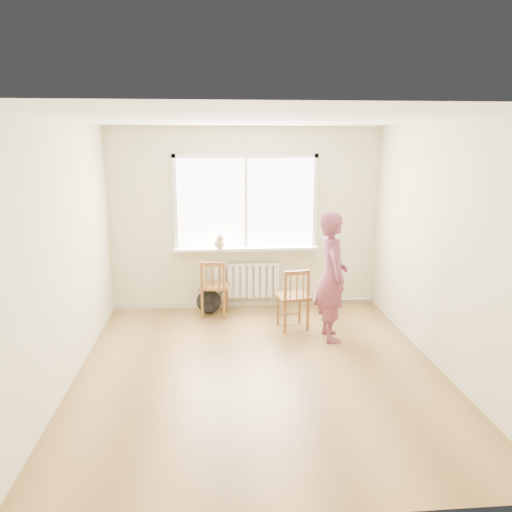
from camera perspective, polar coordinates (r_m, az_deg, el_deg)
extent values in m
plane|color=#A67944|center=(5.68, 0.43, -12.93)|extent=(4.50, 4.50, 0.00)
plane|color=white|center=(5.11, 0.48, 15.43)|extent=(4.50, 4.50, 0.00)
cube|color=beige|center=(7.44, -1.18, 4.21)|extent=(4.00, 0.01, 2.70)
cube|color=white|center=(7.39, -1.18, 6.11)|extent=(2.00, 0.02, 1.30)
cube|color=white|center=(7.32, -1.19, 11.38)|extent=(2.12, 0.05, 0.06)
cube|color=white|center=(7.37, -9.22, 5.93)|extent=(0.06, 0.05, 1.42)
cube|color=white|center=(7.50, 6.75, 6.13)|extent=(0.06, 0.05, 1.42)
cube|color=white|center=(7.37, -1.17, 6.09)|extent=(0.04, 0.05, 1.30)
cube|color=white|center=(7.41, -1.11, 0.87)|extent=(2.15, 0.22, 0.04)
cube|color=white|center=(7.59, -1.12, -2.77)|extent=(1.00, 0.02, 0.55)
cube|color=white|center=(7.54, -1.09, -2.87)|extent=(1.00, 0.10, 0.51)
cube|color=white|center=(7.47, -1.10, -0.95)|extent=(1.00, 0.12, 0.03)
cylinder|color=silver|center=(7.85, 8.07, -4.97)|extent=(1.40, 0.04, 0.04)
cube|color=beige|center=(7.73, -1.12, -5.45)|extent=(4.00, 0.03, 0.08)
cube|color=brown|center=(7.24, -4.76, -3.43)|extent=(0.47, 0.45, 0.04)
cylinder|color=brown|center=(7.44, -3.34, -4.75)|extent=(0.04, 0.04, 0.44)
cylinder|color=brown|center=(7.48, -5.74, -4.69)|extent=(0.04, 0.04, 0.44)
cylinder|color=brown|center=(7.14, -3.66, -5.52)|extent=(0.04, 0.04, 0.44)
cylinder|color=brown|center=(7.19, -6.16, -5.44)|extent=(0.04, 0.04, 0.44)
cylinder|color=brown|center=(7.08, -3.69, -4.01)|extent=(0.04, 0.04, 0.84)
cylinder|color=brown|center=(7.13, -6.20, -3.94)|extent=(0.04, 0.04, 0.84)
cube|color=brown|center=(7.00, -5.01, -0.93)|extent=(0.34, 0.09, 0.05)
cylinder|color=brown|center=(7.03, -4.27, -2.35)|extent=(0.02, 0.02, 0.33)
cylinder|color=brown|center=(7.04, -4.98, -2.33)|extent=(0.02, 0.02, 0.33)
cylinder|color=brown|center=(7.06, -5.69, -2.31)|extent=(0.02, 0.02, 0.33)
cube|color=brown|center=(6.75, 4.23, -4.61)|extent=(0.48, 0.46, 0.04)
cylinder|color=brown|center=(7.01, 5.02, -5.87)|extent=(0.04, 0.04, 0.45)
cylinder|color=brown|center=(6.92, 2.52, -6.10)|extent=(0.04, 0.04, 0.45)
cylinder|color=brown|center=(6.73, 5.92, -6.71)|extent=(0.04, 0.04, 0.45)
cylinder|color=brown|center=(6.63, 3.33, -6.96)|extent=(0.04, 0.04, 0.45)
cylinder|color=brown|center=(6.67, 5.96, -5.10)|extent=(0.04, 0.04, 0.84)
cylinder|color=brown|center=(6.56, 3.35, -5.33)|extent=(0.04, 0.04, 0.84)
cube|color=brown|center=(6.50, 4.73, -1.93)|extent=(0.34, 0.09, 0.05)
cylinder|color=brown|center=(6.58, 5.44, -3.38)|extent=(0.02, 0.02, 0.34)
cylinder|color=brown|center=(6.55, 4.70, -3.44)|extent=(0.02, 0.02, 0.34)
cylinder|color=brown|center=(6.52, 3.96, -3.50)|extent=(0.02, 0.02, 0.34)
imported|color=#CE446B|center=(6.34, 8.66, -2.36)|extent=(0.42, 0.61, 1.64)
ellipsoid|color=beige|center=(7.30, -4.20, 1.55)|extent=(0.18, 0.26, 0.18)
sphere|color=beige|center=(7.17, -4.13, 2.08)|extent=(0.10, 0.10, 0.10)
cone|color=beige|center=(7.16, -4.35, 2.47)|extent=(0.03, 0.03, 0.04)
cone|color=beige|center=(7.16, -3.92, 2.48)|extent=(0.03, 0.03, 0.04)
cylinder|color=beige|center=(7.44, -4.29, 1.33)|extent=(0.03, 0.17, 0.02)
cylinder|color=beige|center=(7.22, -4.35, 1.05)|extent=(0.02, 0.02, 0.09)
cylinder|color=beige|center=(7.22, -3.91, 1.06)|extent=(0.02, 0.02, 0.09)
ellipsoid|color=black|center=(7.40, -5.40, -5.19)|extent=(0.44, 0.40, 0.36)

